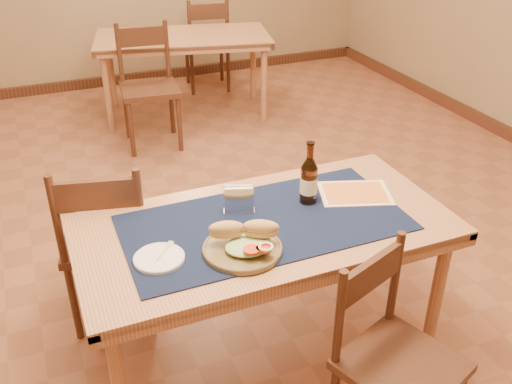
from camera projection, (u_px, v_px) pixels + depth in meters
name	position (u px, v px, depth m)	size (l,w,h in m)	color
room	(201.00, 27.00, 2.75)	(6.04, 7.04, 2.84)	#925940
main_table	(265.00, 239.00, 2.47)	(1.60, 0.80, 0.75)	tan
placemat	(265.00, 222.00, 2.43)	(1.20, 0.60, 0.01)	#101A3D
baseboard	(212.00, 254.00, 3.42)	(6.00, 7.00, 0.10)	#4B281B
back_table	(183.00, 44.00, 5.20)	(1.69, 1.11, 0.75)	tan
chair_main_far	(107.00, 239.00, 2.80)	(0.52, 0.52, 0.93)	#4B281B
chair_main_near	(393.00, 356.00, 2.17)	(0.52, 0.52, 0.87)	#4B281B
chair_back_near	(149.00, 85.00, 4.69)	(0.50, 0.50, 0.99)	#4B281B
chair_back_far	(207.00, 43.00, 5.89)	(0.50, 0.50, 0.95)	#4B281B
sandwich_plate	(244.00, 244.00, 2.23)	(0.32, 0.32, 0.12)	brown
side_plate	(159.00, 258.00, 2.19)	(0.20, 0.20, 0.02)	white
fork	(166.00, 249.00, 2.23)	(0.10, 0.11, 0.00)	#A2DB78
beer_bottle	(309.00, 180.00, 2.52)	(0.08, 0.08, 0.29)	#48240D
napkin_holder	(239.00, 200.00, 2.48)	(0.15, 0.09, 0.12)	silver
menu_card	(355.00, 193.00, 2.64)	(0.38, 0.33, 0.01)	#FFDEC0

